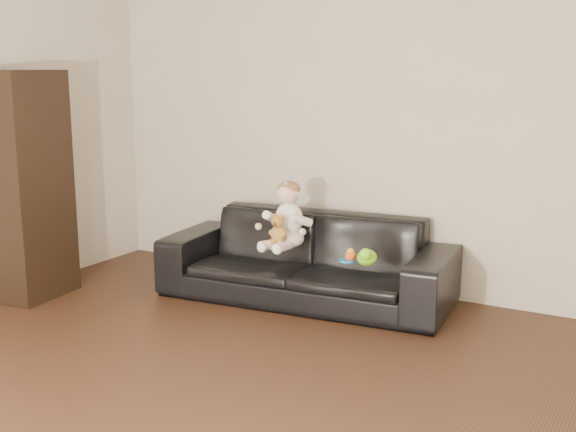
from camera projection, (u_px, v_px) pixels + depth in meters
The scene contains 9 objects.
wall_back at pixel (407, 113), 5.03m from camera, with size 5.00×5.00×0.00m, color beige.
sofa at pixel (306, 259), 5.06m from camera, with size 2.03×0.79×0.59m, color black.
cabinet at pixel (26, 186), 5.05m from camera, with size 0.40×0.55×1.60m, color black.
shelf_item at pixel (24, 135), 4.97m from camera, with size 0.18×0.25×0.28m, color silver.
baby at pixel (287, 219), 4.95m from camera, with size 0.33×0.40×0.46m.
teddy_bear at pixel (278, 230), 4.84m from camera, with size 0.11×0.11×0.20m.
toy_green at pixel (367, 258), 4.53m from camera, with size 0.12×0.15×0.10m, color #7ADD1A.
toy_rattle at pixel (350, 256), 4.62m from camera, with size 0.08×0.08×0.08m, color #CE5818.
toy_blue_disc at pixel (347, 260), 4.63m from camera, with size 0.10×0.10×0.01m, color blue.
Camera 1 is at (1.77, -2.08, 1.61)m, focal length 45.00 mm.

